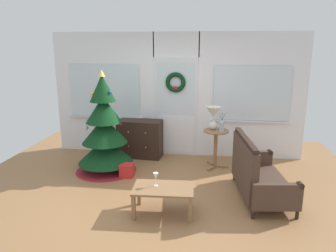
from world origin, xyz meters
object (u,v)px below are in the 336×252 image
wine_glass (156,176)px  side_table (216,141)px  coffee_table (163,191)px  settee_sofa (256,174)px  flower_vase (222,125)px  gift_box (127,170)px  christmas_tree (105,135)px  dresser_cabinet (140,139)px  table_lamp (213,115)px

wine_glass → side_table: bearing=65.8°
side_table → coffee_table: (-0.71, -1.87, -0.19)m
settee_sofa → coffee_table: size_ratio=1.75×
flower_vase → gift_box: bearing=-159.4°
christmas_tree → flower_vase: (2.12, 0.39, 0.16)m
dresser_cabinet → table_lamp: size_ratio=2.10×
settee_sofa → christmas_tree: bearing=164.7°
coffee_table → side_table: bearing=69.1°
christmas_tree → dresser_cabinet: (0.46, 0.86, -0.30)m
settee_sofa → table_lamp: 1.53m
gift_box → settee_sofa: bearing=-12.7°
christmas_tree → flower_vase: size_ratio=5.36×
settee_sofa → gift_box: 2.25m
christmas_tree → flower_vase: bearing=10.4°
dresser_cabinet → gift_box: bearing=-90.0°
side_table → flower_vase: flower_vase is taller
flower_vase → gift_box: 1.92m
table_lamp → wine_glass: (-0.76, -1.87, -0.49)m
dresser_cabinet → gift_box: (0.00, -1.10, -0.27)m
christmas_tree → coffee_table: 1.96m
side_table → coffee_table: bearing=-110.9°
side_table → flower_vase: (0.10, -0.06, 0.33)m
table_lamp → gift_box: 1.89m
table_lamp → coffee_table: (-0.65, -1.91, -0.69)m
christmas_tree → side_table: christmas_tree is taller
christmas_tree → gift_box: 0.77m
flower_vase → wine_glass: (-0.92, -1.77, -0.32)m
dresser_cabinet → gift_box: 1.13m
wine_glass → table_lamp: bearing=67.8°
christmas_tree → wine_glass: size_ratio=9.63×
christmas_tree → side_table: 2.08m
side_table → christmas_tree: bearing=-167.5°
flower_vase → wine_glass: bearing=-117.6°
table_lamp → wine_glass: 2.08m
settee_sofa → table_lamp: size_ratio=3.45×
coffee_table → gift_box: bearing=125.6°
dresser_cabinet → side_table: bearing=-14.9°
dresser_cabinet → settee_sofa: 2.70m
table_lamp → dresser_cabinet: bearing=165.9°
table_lamp → gift_box: bearing=-154.3°
dresser_cabinet → wine_glass: size_ratio=4.74×
dresser_cabinet → coffee_table: size_ratio=1.07×
flower_vase → christmas_tree: bearing=-169.6°
dresser_cabinet → side_table: (1.56, -0.42, 0.13)m
christmas_tree → settee_sofa: christmas_tree is taller
table_lamp → gift_box: table_lamp is taller
side_table → wine_glass: bearing=-114.2°
side_table → dresser_cabinet: bearing=165.1°
dresser_cabinet → flower_vase: 1.79m
wine_glass → gift_box: 1.42m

